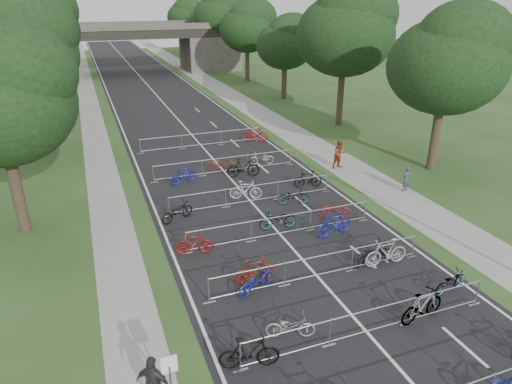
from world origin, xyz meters
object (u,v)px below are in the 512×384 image
pedestrian_a (406,179)px  overpass_bridge (134,48)px  park_sign (170,373)px  pedestrian_c (154,384)px  pedestrian_b (340,155)px

pedestrian_a → overpass_bridge: bearing=-100.3°
park_sign → pedestrian_c: size_ratio=1.02×
overpass_bridge → park_sign: (-6.80, -62.00, -2.27)m
park_sign → pedestrian_a: (15.79, 10.47, -0.51)m
overpass_bridge → pedestrian_a: (8.99, -51.53, -2.77)m
park_sign → pedestrian_b: 20.82m
pedestrian_c → pedestrian_b: bearing=-95.6°
overpass_bridge → pedestrian_a: size_ratio=20.38×
park_sign → pedestrian_c: park_sign is taller
overpass_bridge → pedestrian_a: overpass_bridge is taller
overpass_bridge → pedestrian_b: bearing=-81.1°
pedestrian_c → overpass_bridge: bearing=-58.3°
pedestrian_c → park_sign: bearing=-158.4°
pedestrian_a → pedestrian_c: pedestrian_c is taller
overpass_bridge → pedestrian_c: 62.35m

